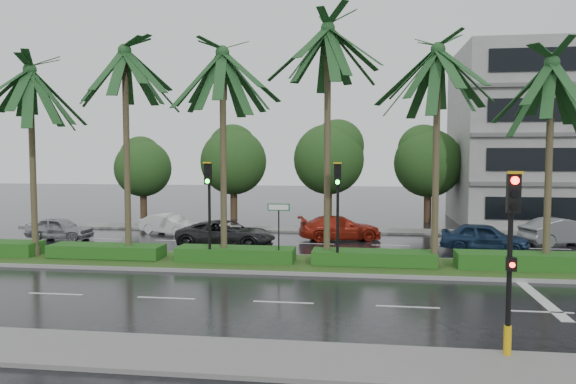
# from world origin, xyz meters

# --- Properties ---
(ground) EXTENTS (120.00, 120.00, 0.00)m
(ground) POSITION_xyz_m (0.00, 0.00, 0.00)
(ground) COLOR black
(ground) RESTS_ON ground
(near_sidewalk) EXTENTS (40.00, 2.40, 0.12)m
(near_sidewalk) POSITION_xyz_m (0.00, -10.20, 0.06)
(near_sidewalk) COLOR slate
(near_sidewalk) RESTS_ON ground
(far_sidewalk) EXTENTS (40.00, 2.00, 0.12)m
(far_sidewalk) POSITION_xyz_m (0.00, 12.00, 0.06)
(far_sidewalk) COLOR slate
(far_sidewalk) RESTS_ON ground
(median) EXTENTS (36.00, 4.00, 0.15)m
(median) POSITION_xyz_m (0.00, 1.00, 0.08)
(median) COLOR gray
(median) RESTS_ON ground
(hedge) EXTENTS (35.20, 1.40, 0.60)m
(hedge) POSITION_xyz_m (0.00, 1.00, 0.45)
(hedge) COLOR #164D17
(hedge) RESTS_ON median
(lane_markings) EXTENTS (34.00, 13.06, 0.01)m
(lane_markings) POSITION_xyz_m (3.04, -0.43, 0.01)
(lane_markings) COLOR silver
(lane_markings) RESTS_ON ground
(palm_row) EXTENTS (26.30, 4.20, 10.81)m
(palm_row) POSITION_xyz_m (-1.25, 1.02, 8.49)
(palm_row) COLOR #49402A
(palm_row) RESTS_ON median
(signal_near) EXTENTS (0.34, 0.45, 4.36)m
(signal_near) POSITION_xyz_m (6.00, -9.39, 2.50)
(signal_near) COLOR black
(signal_near) RESTS_ON near_sidewalk
(signal_median_left) EXTENTS (0.34, 0.42, 4.36)m
(signal_median_left) POSITION_xyz_m (-4.00, 0.30, 3.00)
(signal_median_left) COLOR black
(signal_median_left) RESTS_ON median
(signal_median_right) EXTENTS (0.34, 0.42, 4.36)m
(signal_median_right) POSITION_xyz_m (1.50, 0.30, 3.00)
(signal_median_right) COLOR black
(signal_median_right) RESTS_ON median
(street_sign) EXTENTS (0.95, 0.09, 2.60)m
(street_sign) POSITION_xyz_m (-1.00, 0.48, 2.12)
(street_sign) COLOR black
(street_sign) RESTS_ON median
(bg_trees) EXTENTS (32.73, 5.19, 7.50)m
(bg_trees) POSITION_xyz_m (1.46, 17.59, 4.55)
(bg_trees) COLOR #3A2A1A
(bg_trees) RESTS_ON ground
(car_silver) EXTENTS (1.71, 3.82, 1.27)m
(car_silver) POSITION_xyz_m (-14.42, 6.43, 0.64)
(car_silver) COLOR #919398
(car_silver) RESTS_ON ground
(car_white) EXTENTS (2.52, 3.94, 1.23)m
(car_white) POSITION_xyz_m (-9.06, 9.36, 0.61)
(car_white) COLOR silver
(car_white) RESTS_ON ground
(car_darkgrey) EXTENTS (2.47, 5.12, 1.40)m
(car_darkgrey) POSITION_xyz_m (-4.46, 5.14, 0.70)
(car_darkgrey) COLOR black
(car_darkgrey) RESTS_ON ground
(car_red) EXTENTS (2.97, 4.95, 1.34)m
(car_red) POSITION_xyz_m (1.23, 8.56, 0.67)
(car_red) COLOR maroon
(car_red) RESTS_ON ground
(car_blue) EXTENTS (2.58, 4.47, 1.43)m
(car_blue) POSITION_xyz_m (8.50, 5.70, 0.72)
(car_blue) COLOR #192E4D
(car_blue) RESTS_ON ground
(car_grey) EXTENTS (3.09, 4.61, 1.44)m
(car_grey) POSITION_xyz_m (13.00, 8.45, 0.72)
(car_grey) COLOR slate
(car_grey) RESTS_ON ground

